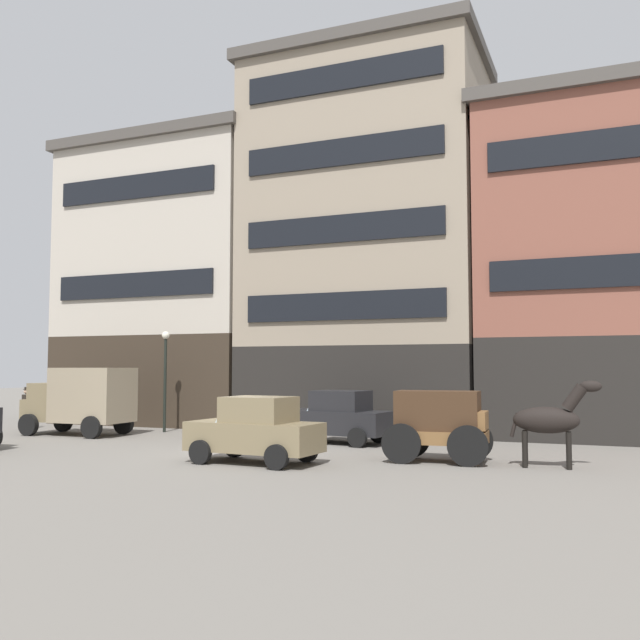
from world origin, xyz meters
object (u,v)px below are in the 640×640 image
sedan_light (255,430)px  pedestrian_officer (26,406)px  draft_horse (550,419)px  sedan_dark (338,417)px  streetlamp_curbside (165,367)px  cargo_wagon (440,421)px  delivery_truck_near (81,398)px

sedan_light → pedestrian_officer: 15.13m
draft_horse → sedan_light: bearing=-163.9°
sedan_dark → streetlamp_curbside: 8.33m
sedan_light → sedan_dark: bearing=86.8°
sedan_dark → cargo_wagon: bearing=-37.8°
cargo_wagon → delivery_truck_near: size_ratio=0.68×
sedan_light → streetlamp_curbside: (-7.74, 6.74, 1.76)m
sedan_dark → draft_horse: bearing=-24.8°
draft_horse → sedan_dark: draft_horse is taller
streetlamp_curbside → sedan_light: bearing=-41.0°
draft_horse → cargo_wagon: bearing=-179.9°
delivery_truck_near → sedan_dark: 10.43m
draft_horse → pedestrian_officer: 21.93m
draft_horse → sedan_light: 7.93m
draft_horse → sedan_dark: size_ratio=0.61×
sedan_dark → pedestrian_officer: bearing=179.8°
sedan_dark → streetlamp_curbside: (-8.05, 1.18, 1.76)m
sedan_light → pedestrian_officer: size_ratio=2.12×
delivery_truck_near → sedan_dark: bearing=6.3°
cargo_wagon → draft_horse: (2.95, 0.00, 0.12)m
draft_horse → streetlamp_curbside: size_ratio=0.57×
pedestrian_officer → streetlamp_curbside: 6.63m
cargo_wagon → sedan_light: cargo_wagon is taller
draft_horse → delivery_truck_near: 17.79m
draft_horse → pedestrian_officer: bearing=171.0°
cargo_wagon → pedestrian_officer: bearing=169.6°
cargo_wagon → pedestrian_officer: size_ratio=1.67×
delivery_truck_near → streetlamp_curbside: 3.50m
draft_horse → pedestrian_officer: (-21.66, 3.42, -0.29)m
cargo_wagon → sedan_dark: bearing=142.2°
streetlamp_curbside → pedestrian_officer: bearing=-169.9°
draft_horse → sedan_light: draft_horse is taller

